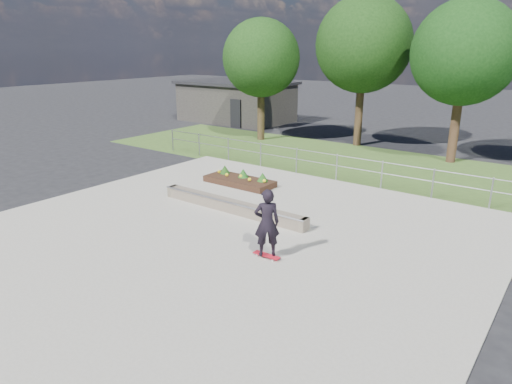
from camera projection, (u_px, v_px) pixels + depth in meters
ground at (221, 237)px, 13.82m from camera, size 120.00×120.00×0.00m
grass_verge at (369, 165)px, 22.21m from camera, size 30.00×8.00×0.02m
concrete_slab at (221, 236)px, 13.81m from camera, size 15.00×15.00×0.06m
fence at (337, 164)px, 19.31m from camera, size 20.06×0.06×1.20m
building at (236, 101)px, 35.07m from camera, size 8.40×5.40×3.00m
tree_far_left at (261, 58)px, 26.82m from camera, size 4.55×4.55×7.15m
tree_mid_left at (364, 45)px, 24.99m from camera, size 5.25×5.25×8.25m
tree_mid_right at (465, 53)px, 21.20m from camera, size 4.90×4.90×7.70m
grind_ledge at (232, 206)px, 15.74m from camera, size 6.00×0.44×0.43m
planter_bed at (240, 180)px, 18.93m from camera, size 3.00×1.20×0.61m
skateboarder at (267, 223)px, 12.05m from camera, size 0.80×0.79×1.95m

